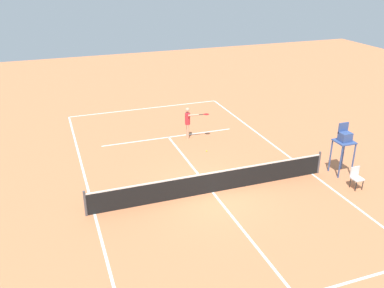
{
  "coord_description": "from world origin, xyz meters",
  "views": [
    {
      "loc": [
        6.03,
        14.2,
        8.95
      ],
      "look_at": [
        -0.28,
        -3.37,
        0.8
      ],
      "focal_mm": 39.23,
      "sensor_mm": 36.0,
      "label": 1
    }
  ],
  "objects_px": {
    "umpire_chair": "(344,141)",
    "courtside_chair_near": "(356,177)",
    "tennis_ball": "(207,151)",
    "player_serving": "(188,120)"
  },
  "relations": [
    {
      "from": "player_serving",
      "to": "courtside_chair_near",
      "type": "relative_size",
      "value": 1.86
    },
    {
      "from": "courtside_chair_near",
      "to": "player_serving",
      "type": "bearing_deg",
      "value": -57.22
    },
    {
      "from": "player_serving",
      "to": "umpire_chair",
      "type": "bearing_deg",
      "value": 48.16
    },
    {
      "from": "player_serving",
      "to": "umpire_chair",
      "type": "xyz_separation_m",
      "value": [
        -5.18,
        6.25,
        0.55
      ]
    },
    {
      "from": "tennis_ball",
      "to": "umpire_chair",
      "type": "bearing_deg",
      "value": 138.91
    },
    {
      "from": "tennis_ball",
      "to": "courtside_chair_near",
      "type": "height_order",
      "value": "courtside_chair_near"
    },
    {
      "from": "umpire_chair",
      "to": "courtside_chair_near",
      "type": "distance_m",
      "value": 1.76
    },
    {
      "from": "courtside_chair_near",
      "to": "umpire_chair",
      "type": "bearing_deg",
      "value": -101.12
    },
    {
      "from": "player_serving",
      "to": "umpire_chair",
      "type": "distance_m",
      "value": 8.13
    },
    {
      "from": "player_serving",
      "to": "courtside_chair_near",
      "type": "height_order",
      "value": "player_serving"
    }
  ]
}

